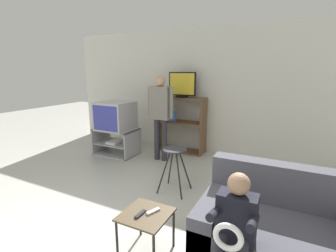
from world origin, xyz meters
The scene contains 12 objects.
wall_back centered at (0.00, 3.75, 1.30)m, with size 6.40×0.06×2.60m.
tv_stand centered at (-1.46, 2.69, 0.27)m, with size 0.87×0.58×0.54m.
television_main centered at (-1.44, 2.68, 0.83)m, with size 0.67×0.65×0.57m.
media_shelf centered at (-0.32, 3.48, 0.61)m, with size 1.04×0.38×1.19m.
television_flat centered at (-0.29, 3.47, 1.44)m, with size 0.59×0.20×0.52m.
folding_stool centered at (0.34, 1.75, 0.53)m, with size 0.41×0.38×0.66m.
snack_table centered at (0.64, 0.50, 0.37)m, with size 0.44×0.44×0.43m.
remote_control_black centered at (0.60, 0.46, 0.44)m, with size 0.04×0.14×0.02m, color #232328.
remote_control_white centered at (0.69, 0.55, 0.44)m, with size 0.04×0.14×0.02m, color silver.
couch centered at (1.77, 0.96, 0.28)m, with size 1.41×0.93×0.84m.
person_standing_adult centered at (-0.45, 2.80, 1.00)m, with size 0.53×0.20×1.65m.
person_seated_child centered at (1.46, 0.43, 0.59)m, with size 0.33×0.43×0.99m.
Camera 1 is at (1.74, -1.23, 1.74)m, focal length 26.00 mm.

